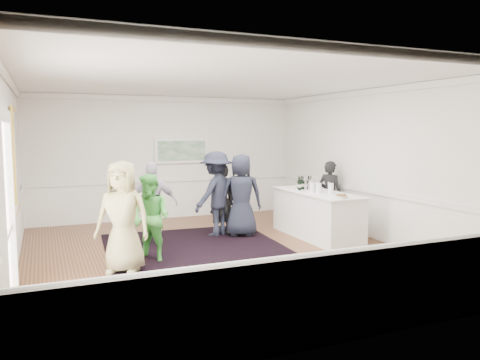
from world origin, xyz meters
name	(u,v)px	position (x,y,z in m)	size (l,w,h in m)	color
floor	(220,254)	(0.00, 0.00, 0.00)	(8.00, 8.00, 0.00)	brown
ceiling	(219,81)	(0.00, 0.00, 3.20)	(7.00, 8.00, 0.02)	white
wall_left	(9,176)	(-3.50, 0.00, 1.60)	(0.02, 8.00, 3.20)	white
wall_right	(373,164)	(3.50, 0.00, 1.60)	(0.02, 8.00, 3.20)	white
wall_back	(167,158)	(0.00, 4.00, 1.60)	(7.00, 0.02, 3.20)	white
wall_front	(352,197)	(0.00, -4.00, 1.60)	(7.00, 0.02, 3.20)	white
wainscoting	(220,228)	(0.00, 0.00, 0.50)	(7.00, 8.00, 1.00)	white
mirror	(16,159)	(-3.45, 1.30, 1.80)	(0.05, 1.25, 1.85)	gold
doorway	(5,205)	(-3.45, -1.90, 1.42)	(0.10, 1.78, 2.56)	white
landscape_painting	(182,151)	(0.40, 3.95, 1.78)	(1.44, 0.06, 0.66)	white
area_rug	(201,253)	(-0.33, 0.14, 0.01)	(3.40, 4.46, 0.02)	black
serving_table	(317,214)	(2.42, 0.49, 0.50)	(0.93, 2.45, 0.99)	white
bartender	(330,195)	(3.20, 1.16, 0.80)	(0.59, 0.38, 1.61)	black
guest_tan	(123,217)	(-1.85, -0.46, 0.92)	(0.89, 0.58, 1.83)	tan
guest_green	(151,218)	(-1.29, 0.05, 0.78)	(0.75, 0.59, 1.55)	#50C44E
guest_lilac	(153,204)	(-0.99, 1.21, 0.84)	(0.99, 0.41, 1.68)	#B2ACC0
guest_dark_a	(216,194)	(0.47, 1.50, 0.93)	(1.20, 0.69, 1.86)	#1B1F2E
guest_dark_b	(221,200)	(0.60, 1.53, 0.78)	(0.57, 0.38, 1.57)	black
guest_navy	(241,195)	(0.96, 1.24, 0.90)	(0.88, 0.57, 1.81)	#1B1F2E
wine_bottles	(304,182)	(2.41, 1.01, 1.15)	(0.43, 0.33, 0.31)	black
juice_pitchers	(320,188)	(2.35, 0.25, 1.11)	(0.41, 0.37, 0.24)	#79C446
ice_bucket	(313,186)	(2.41, 0.66, 1.11)	(0.26, 0.26, 0.24)	silver
nut_bowl	(341,196)	(2.34, -0.52, 1.03)	(0.25, 0.25, 0.07)	white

